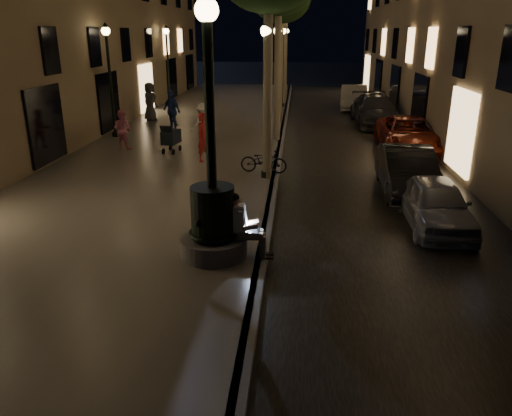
# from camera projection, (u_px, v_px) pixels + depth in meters

# --- Properties ---
(ground) EXTENTS (120.00, 120.00, 0.00)m
(ground) POSITION_uv_depth(u_px,v_px,m) (282.00, 139.00, 22.70)
(ground) COLOR black
(ground) RESTS_ON ground
(cobble_lane) EXTENTS (6.00, 45.00, 0.02)m
(cobble_lane) POSITION_uv_depth(u_px,v_px,m) (348.00, 140.00, 22.47)
(cobble_lane) COLOR black
(cobble_lane) RESTS_ON ground
(promenade) EXTENTS (8.00, 45.00, 0.20)m
(promenade) POSITION_uv_depth(u_px,v_px,m) (195.00, 136.00, 22.98)
(promenade) COLOR #69635C
(promenade) RESTS_ON ground
(curb_strip) EXTENTS (0.25, 45.00, 0.20)m
(curb_strip) POSITION_uv_depth(u_px,v_px,m) (282.00, 137.00, 22.67)
(curb_strip) COLOR #59595B
(curb_strip) RESTS_ON ground
(fountain_lamppost) EXTENTS (1.40, 1.40, 5.21)m
(fountain_lamppost) POSITION_uv_depth(u_px,v_px,m) (213.00, 210.00, 10.17)
(fountain_lamppost) COLOR #59595B
(fountain_lamppost) RESTS_ON promenade
(seated_man_laptop) EXTENTS (1.00, 0.34, 1.37)m
(seated_man_laptop) POSITION_uv_depth(u_px,v_px,m) (243.00, 224.00, 10.21)
(seated_man_laptop) COLOR #9B906E
(seated_man_laptop) RESTS_ON promenade
(tree_third) EXTENTS (3.00, 3.00, 7.20)m
(tree_third) POSITION_uv_depth(u_px,v_px,m) (281.00, 0.00, 25.36)
(tree_third) COLOR #6B604C
(tree_third) RESTS_ON promenade
(tree_far) EXTENTS (3.00, 3.00, 7.50)m
(tree_far) POSITION_uv_depth(u_px,v_px,m) (286.00, 1.00, 30.89)
(tree_far) COLOR #6B604C
(tree_far) RESTS_ON promenade
(lamp_curb_a) EXTENTS (0.36, 0.36, 4.81)m
(lamp_curb_a) POSITION_uv_depth(u_px,v_px,m) (266.00, 80.00, 15.07)
(lamp_curb_a) COLOR black
(lamp_curb_a) RESTS_ON promenade
(lamp_curb_b) EXTENTS (0.36, 0.36, 4.81)m
(lamp_curb_b) POSITION_uv_depth(u_px,v_px,m) (277.00, 64.00, 22.58)
(lamp_curb_b) COLOR black
(lamp_curb_b) RESTS_ON promenade
(lamp_curb_c) EXTENTS (0.36, 0.36, 4.81)m
(lamp_curb_c) POSITION_uv_depth(u_px,v_px,m) (283.00, 56.00, 30.09)
(lamp_curb_c) COLOR black
(lamp_curb_c) RESTS_ON promenade
(lamp_curb_d) EXTENTS (0.36, 0.36, 4.81)m
(lamp_curb_d) POSITION_uv_depth(u_px,v_px,m) (286.00, 51.00, 37.60)
(lamp_curb_d) COLOR black
(lamp_curb_d) RESTS_ON promenade
(lamp_left_b) EXTENTS (0.36, 0.36, 4.81)m
(lamp_left_b) POSITION_uv_depth(u_px,v_px,m) (109.00, 66.00, 21.25)
(lamp_left_b) COLOR black
(lamp_left_b) RESTS_ON promenade
(lamp_left_c) EXTENTS (0.36, 0.36, 4.81)m
(lamp_left_c) POSITION_uv_depth(u_px,v_px,m) (167.00, 55.00, 30.64)
(lamp_left_c) COLOR black
(lamp_left_c) RESTS_ON promenade
(stroller) EXTENTS (0.63, 1.21, 1.22)m
(stroller) POSITION_uv_depth(u_px,v_px,m) (171.00, 137.00, 19.11)
(stroller) COLOR black
(stroller) RESTS_ON promenade
(car_front) EXTENTS (1.49, 3.59, 1.22)m
(car_front) POSITION_uv_depth(u_px,v_px,m) (436.00, 204.00, 12.35)
(car_front) COLOR #939499
(car_front) RESTS_ON ground
(car_second) EXTENTS (1.58, 4.21, 1.37)m
(car_second) POSITION_uv_depth(u_px,v_px,m) (407.00, 171.00, 14.91)
(car_second) COLOR black
(car_second) RESTS_ON ground
(car_third) EXTENTS (2.40, 4.98, 1.37)m
(car_third) POSITION_uv_depth(u_px,v_px,m) (409.00, 134.00, 20.23)
(car_third) COLOR maroon
(car_third) RESTS_ON ground
(car_rear) EXTENTS (2.30, 5.31, 1.52)m
(car_rear) POSITION_uv_depth(u_px,v_px,m) (375.00, 110.00, 25.84)
(car_rear) COLOR #303035
(car_rear) RESTS_ON ground
(car_fifth) EXTENTS (1.94, 4.60, 1.48)m
(car_fifth) POSITION_uv_depth(u_px,v_px,m) (354.00, 98.00, 31.05)
(car_fifth) COLOR #AFAEA9
(car_fifth) RESTS_ON ground
(pedestrian_red) EXTENTS (0.70, 0.76, 1.74)m
(pedestrian_red) POSITION_uv_depth(u_px,v_px,m) (204.00, 137.00, 17.77)
(pedestrian_red) COLOR red
(pedestrian_red) RESTS_ON promenade
(pedestrian_pink) EXTENTS (0.88, 0.76, 1.54)m
(pedestrian_pink) POSITION_uv_depth(u_px,v_px,m) (122.00, 130.00, 19.68)
(pedestrian_pink) COLOR pink
(pedestrian_pink) RESTS_ON promenade
(pedestrian_white) EXTENTS (1.27, 1.08, 1.70)m
(pedestrian_white) POSITION_uv_depth(u_px,v_px,m) (203.00, 124.00, 20.41)
(pedestrian_white) COLOR white
(pedestrian_white) RESTS_ON promenade
(pedestrian_blue) EXTENTS (1.17, 1.05, 1.91)m
(pedestrian_blue) POSITION_uv_depth(u_px,v_px,m) (172.00, 111.00, 23.14)
(pedestrian_blue) COLOR navy
(pedestrian_blue) RESTS_ON promenade
(pedestrian_dark) EXTENTS (0.87, 1.10, 1.96)m
(pedestrian_dark) POSITION_uv_depth(u_px,v_px,m) (150.00, 102.00, 25.95)
(pedestrian_dark) COLOR #37373D
(pedestrian_dark) RESTS_ON promenade
(bicycle) EXTENTS (1.61, 0.74, 0.82)m
(bicycle) POSITION_uv_depth(u_px,v_px,m) (264.00, 161.00, 16.47)
(bicycle) COLOR black
(bicycle) RESTS_ON promenade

